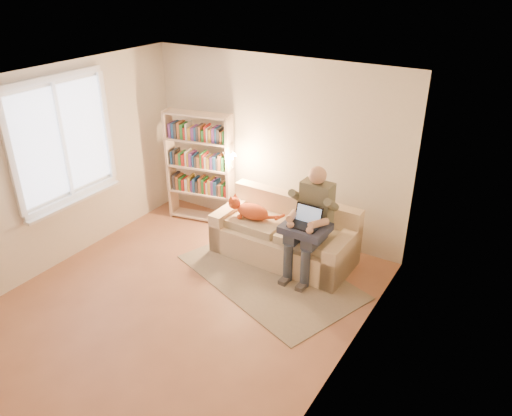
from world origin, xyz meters
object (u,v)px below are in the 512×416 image
Objects in this scene: cat at (251,211)px; laptop at (307,221)px; sofa at (285,237)px; person at (311,217)px; bookshelf at (200,163)px.

cat is 0.96m from laptop.
sofa is at bearing 148.20° from laptop.
cat is at bearing 178.38° from person.
person is 0.83× the size of bookshelf.
laptop is at bearing -31.80° from sofa.
bookshelf is at bearing 170.86° from sofa.
laptop is (0.93, -0.18, 0.18)m from cat.
bookshelf is at bearing 168.84° from person.
laptop is 0.21× the size of bookshelf.
laptop is at bearing -27.50° from bookshelf.
bookshelf is (-2.11, 0.58, 0.14)m from laptop.
person is 0.14m from laptop.
cat is at bearing 170.10° from laptop.
cat is (-0.92, 0.04, -0.17)m from person.
bookshelf is (-2.10, 0.45, 0.15)m from person.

